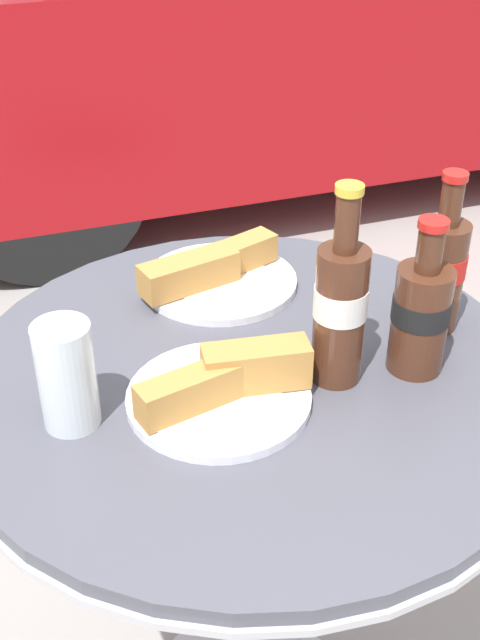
# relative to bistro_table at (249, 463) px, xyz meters

# --- Properties ---
(bistro_table) EXTENTS (0.76, 0.76, 0.77)m
(bistro_table) POSITION_rel_bistro_table_xyz_m (0.00, 0.00, 0.00)
(bistro_table) COLOR #B7B7BC
(bistro_table) RESTS_ON ground_plane
(cola_bottle_left) EXTENTS (0.07, 0.07, 0.26)m
(cola_bottle_left) POSITION_rel_bistro_table_xyz_m (0.10, -0.05, 0.27)
(cola_bottle_left) COLOR #4C2819
(cola_bottle_left) RESTS_ON bistro_table
(cola_bottle_right) EXTENTS (0.07, 0.07, 0.21)m
(cola_bottle_right) POSITION_rel_bistro_table_xyz_m (0.20, -0.07, 0.25)
(cola_bottle_right) COLOR #4C2819
(cola_bottle_right) RESTS_ON bistro_table
(cola_bottle_center) EXTENTS (0.07, 0.07, 0.23)m
(cola_bottle_center) POSITION_rel_bistro_table_xyz_m (0.28, 0.01, 0.26)
(cola_bottle_center) COLOR #4C2819
(cola_bottle_center) RESTS_ON bistro_table
(drinking_glass) EXTENTS (0.07, 0.07, 0.13)m
(drinking_glass) POSITION_rel_bistro_table_xyz_m (-0.23, -0.03, 0.23)
(drinking_glass) COLOR black
(drinking_glass) RESTS_ON bistro_table
(lunch_plate_near) EXTENTS (0.24, 0.23, 0.06)m
(lunch_plate_near) POSITION_rel_bistro_table_xyz_m (0.02, 0.21, 0.19)
(lunch_plate_near) COLOR white
(lunch_plate_near) RESTS_ON bistro_table
(lunch_plate_far) EXTENTS (0.23, 0.23, 0.07)m
(lunch_plate_far) POSITION_rel_bistro_table_xyz_m (-0.05, -0.06, 0.19)
(lunch_plate_far) COLOR white
(lunch_plate_far) RESTS_ON bistro_table
(parked_car) EXTENTS (4.05, 1.69, 1.35)m
(parked_car) POSITION_rel_bistro_table_xyz_m (1.13, 2.50, 0.05)
(parked_car) COLOR #9E0F14
(parked_car) RESTS_ON ground_plane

